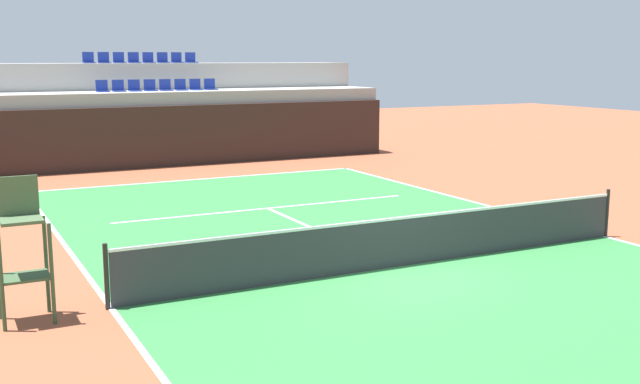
{
  "coord_description": "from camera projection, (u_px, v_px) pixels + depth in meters",
  "views": [
    {
      "loc": [
        -7.75,
        -11.84,
        3.95
      ],
      "look_at": [
        -0.68,
        2.0,
        1.2
      ],
      "focal_mm": 42.55,
      "sensor_mm": 36.0,
      "label": 1
    }
  ],
  "objects": [
    {
      "name": "ground_plane",
      "position": [
        399.0,
        267.0,
        14.54
      ],
      "size": [
        80.0,
        80.0,
        0.0
      ],
      "primitive_type": "plane",
      "color": "brown"
    },
    {
      "name": "court_surface",
      "position": [
        399.0,
        267.0,
        14.54
      ],
      "size": [
        11.0,
        24.0,
        0.01
      ],
      "primitive_type": "cube",
      "color": "#2D7238",
      "rests_on": "ground_plane"
    },
    {
      "name": "baseline_far",
      "position": [
        201.0,
        179.0,
        25.01
      ],
      "size": [
        11.0,
        0.1,
        0.0
      ],
      "primitive_type": "cube",
      "color": "white",
      "rests_on": "court_surface"
    },
    {
      "name": "sideline_left",
      "position": [
        111.0,
        308.0,
        12.09
      ],
      "size": [
        0.1,
        24.0,
        0.0
      ],
      "primitive_type": "cube",
      "color": "white",
      "rests_on": "court_surface"
    },
    {
      "name": "sideline_right",
      "position": [
        604.0,
        236.0,
        16.98
      ],
      "size": [
        0.1,
        24.0,
        0.0
      ],
      "primitive_type": "cube",
      "color": "white",
      "rests_on": "court_surface"
    },
    {
      "name": "service_line_far",
      "position": [
        268.0,
        208.0,
        20.15
      ],
      "size": [
        8.26,
        0.1,
        0.0
      ],
      "primitive_type": "cube",
      "color": "white",
      "rests_on": "court_surface"
    },
    {
      "name": "centre_service_line",
      "position": [
        323.0,
        233.0,
        17.34
      ],
      "size": [
        0.1,
        6.4,
        0.0
      ],
      "primitive_type": "cube",
      "color": "white",
      "rests_on": "court_surface"
    },
    {
      "name": "back_wall",
      "position": [
        170.0,
        136.0,
        27.9
      ],
      "size": [
        17.84,
        0.3,
        2.23
      ],
      "primitive_type": "cube",
      "color": "black",
      "rests_on": "ground_plane"
    },
    {
      "name": "stands_tier_lower",
      "position": [
        160.0,
        127.0,
        29.04
      ],
      "size": [
        17.84,
        2.4,
        2.72
      ],
      "primitive_type": "cube",
      "color": "#9E9E99",
      "rests_on": "ground_plane"
    },
    {
      "name": "stands_tier_upper",
      "position": [
        144.0,
        109.0,
        31.06
      ],
      "size": [
        17.84,
        2.4,
        3.75
      ],
      "primitive_type": "cube",
      "color": "#9E9E99",
      "rests_on": "ground_plane"
    },
    {
      "name": "seating_row_lower",
      "position": [
        158.0,
        88.0,
        28.87
      ],
      "size": [
        4.62,
        0.44,
        0.44
      ],
      "color": "navy",
      "rests_on": "stands_tier_lower"
    },
    {
      "name": "seating_row_upper",
      "position": [
        141.0,
        60.0,
        30.79
      ],
      "size": [
        4.62,
        0.44,
        0.44
      ],
      "color": "navy",
      "rests_on": "stands_tier_upper"
    },
    {
      "name": "tennis_net",
      "position": [
        399.0,
        241.0,
        14.45
      ],
      "size": [
        11.08,
        0.08,
        1.07
      ],
      "color": "black",
      "rests_on": "court_surface"
    },
    {
      "name": "umpire_chair",
      "position": [
        22.0,
        245.0,
        11.38
      ],
      "size": [
        0.76,
        0.66,
        2.2
      ],
      "color": "#334C2D",
      "rests_on": "ground_plane"
    }
  ]
}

